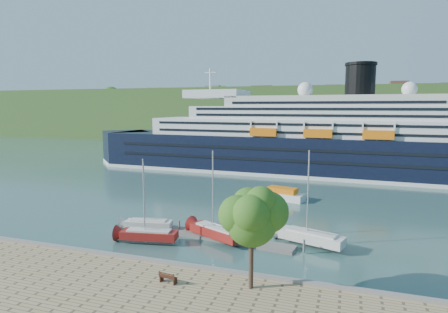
# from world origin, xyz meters

# --- Properties ---
(ground) EXTENTS (400.00, 400.00, 0.00)m
(ground) POSITION_xyz_m (0.00, 0.00, 0.00)
(ground) COLOR #305551
(ground) RESTS_ON ground
(far_hillside) EXTENTS (400.00, 50.00, 24.00)m
(far_hillside) POSITION_xyz_m (0.00, 145.00, 12.00)
(far_hillside) COLOR #365723
(far_hillside) RESTS_ON ground
(quay_coping) EXTENTS (220.00, 0.50, 0.30)m
(quay_coping) POSITION_xyz_m (0.00, -0.20, 1.15)
(quay_coping) COLOR slate
(quay_coping) RESTS_ON promenade
(cruise_ship) EXTENTS (113.21, 20.18, 25.31)m
(cruise_ship) POSITION_xyz_m (7.11, 58.66, 12.66)
(cruise_ship) COLOR black
(cruise_ship) RESTS_ON ground
(park_bench) EXTENTS (1.71, 0.87, 1.05)m
(park_bench) POSITION_xyz_m (3.02, -3.58, 1.53)
(park_bench) COLOR #4A2215
(park_bench) RESTS_ON promenade
(promenade_tree) EXTENTS (5.58, 5.58, 9.24)m
(promenade_tree) POSITION_xyz_m (9.84, -2.27, 5.62)
(promenade_tree) COLOR #255717
(promenade_tree) RESTS_ON promenade
(floating_pontoon) EXTENTS (17.97, 4.54, 0.40)m
(floating_pontoon) POSITION_xyz_m (3.08, 10.16, 0.20)
(floating_pontoon) COLOR gray
(floating_pontoon) RESTS_ON ground
(sailboat_white_near) EXTENTS (6.83, 3.10, 8.52)m
(sailboat_white_near) POSITION_xyz_m (-6.84, 10.38, 4.26)
(sailboat_white_near) COLOR silver
(sailboat_white_near) RESTS_ON ground
(sailboat_red) EXTENTS (8.08, 5.35, 10.20)m
(sailboat_red) POSITION_xyz_m (2.59, 9.70, 5.10)
(sailboat_red) COLOR maroon
(sailboat_red) RESTS_ON ground
(sailboat_white_far) EXTENTS (8.39, 4.60, 10.45)m
(sailboat_white_far) POSITION_xyz_m (13.44, 11.25, 5.23)
(sailboat_white_far) COLOR silver
(sailboat_white_far) RESTS_ON ground
(tender_launch) EXTENTS (8.01, 4.40, 2.10)m
(tender_launch) POSITION_xyz_m (6.67, 31.74, 1.05)
(tender_launch) COLOR orange
(tender_launch) RESTS_ON ground
(sailboat_extra) EXTENTS (7.52, 3.23, 9.41)m
(sailboat_extra) POSITION_xyz_m (-4.57, 6.54, 4.70)
(sailboat_extra) COLOR maroon
(sailboat_extra) RESTS_ON ground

